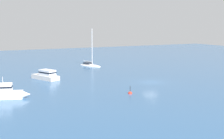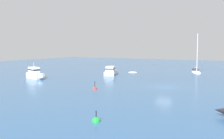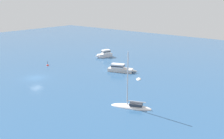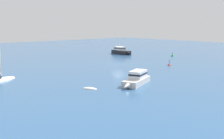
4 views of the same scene
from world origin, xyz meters
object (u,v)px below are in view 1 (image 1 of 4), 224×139
Objects in this scene: ketch at (90,65)px; dinghy at (46,74)px; launch at (45,75)px; mooring_buoy at (130,93)px; motor_cruiser at (7,92)px.

dinghy is at bearing -83.51° from ketch.
launch is 5.03× the size of mooring_buoy.
launch is 1.29× the size of motor_cruiser.
mooring_buoy reaches higher than dinghy.
ketch reaches higher than mooring_buoy.
ketch is at bearing -68.91° from launch.
dinghy is (2.16, 6.97, -0.79)m from launch.
ketch is 15.40m from dinghy.
launch reaches higher than mooring_buoy.
launch is 16.58m from motor_cruiser.
launch is 7.34m from dinghy.
motor_cruiser is 23.65m from dinghy.
launch is at bearing 113.41° from mooring_buoy.
dinghy is (-13.41, -7.57, -0.17)m from ketch.
motor_cruiser is at bearing -64.60° from ketch.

